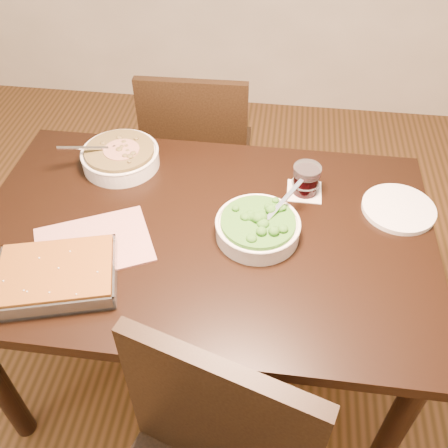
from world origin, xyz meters
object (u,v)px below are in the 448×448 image
broccoli_bowl (258,227)px  dinner_plate (399,209)px  wine_tumbler (306,179)px  chair_far (199,152)px  table (204,251)px  baking_dish (57,275)px  stew_bowl (120,156)px

broccoli_bowl → dinner_plate: (0.43, 0.17, -0.03)m
wine_tumbler → chair_far: chair_far is taller
table → wine_tumbler: (0.30, 0.22, 0.15)m
baking_dish → wine_tumbler: 0.81m
wine_tumbler → dinner_plate: 0.30m
broccoli_bowl → baking_dish: (-0.53, -0.25, -0.01)m
baking_dish → wine_tumbler: wine_tumbler is taller
table → chair_far: chair_far is taller
wine_tumbler → dinner_plate: size_ratio=0.43×
stew_bowl → chair_far: chair_far is taller
stew_bowl → broccoli_bowl: stew_bowl is taller
table → stew_bowl: stew_bowl is taller
baking_dish → chair_far: chair_far is taller
table → baking_dish: 0.46m
stew_bowl → wine_tumbler: wine_tumbler is taller
chair_far → table: bearing=99.6°
broccoli_bowl → stew_bowl: bearing=150.6°
stew_bowl → wine_tumbler: bearing=-5.6°
baking_dish → stew_bowl: bearing=71.6°
broccoli_bowl → chair_far: 0.82m
table → wine_tumbler: size_ratio=14.14×
table → chair_far: size_ratio=1.52×
baking_dish → dinner_plate: (0.96, 0.42, -0.02)m
stew_bowl → wine_tumbler: (0.64, -0.06, 0.02)m
broccoli_bowl → chair_far: bearing=113.5°
stew_bowl → chair_far: 0.54m
wine_tumbler → dinner_plate: wine_tumbler is taller
broccoli_bowl → chair_far: (-0.31, 0.70, -0.27)m
stew_bowl → broccoli_bowl: size_ratio=1.05×
broccoli_bowl → wine_tumbler: 0.26m
baking_dish → dinner_plate: bearing=8.0°
wine_tumbler → chair_far: bearing=132.3°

